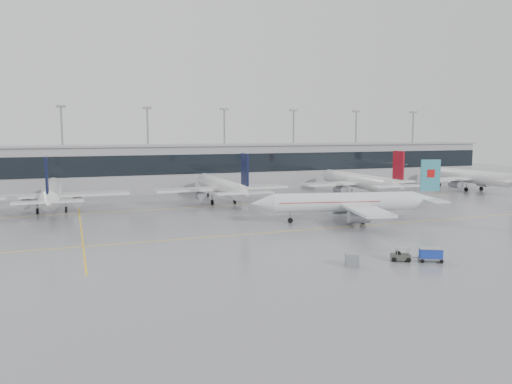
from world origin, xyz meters
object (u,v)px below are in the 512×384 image
object	(u,v)px
air_canada_jet	(351,202)
baggage_cart	(431,254)
gse_unit	(352,260)
baggage_tug	(400,256)

from	to	relation	value
air_canada_jet	baggage_cart	xyz separation A→B (m)	(-5.40, -27.47, -2.41)
gse_unit	air_canada_jet	bearing A→B (deg)	82.09
air_canada_jet	gse_unit	bearing A→B (deg)	71.61
baggage_tug	baggage_cart	world-z (taller)	baggage_cart
air_canada_jet	baggage_tug	xyz separation A→B (m)	(-8.61, -25.85, -2.83)
air_canada_jet	baggage_tug	bearing A→B (deg)	84.11
air_canada_jet	baggage_tug	world-z (taller)	air_canada_jet
air_canada_jet	gse_unit	world-z (taller)	air_canada_jet
air_canada_jet	baggage_tug	distance (m)	27.40
air_canada_jet	baggage_cart	bearing A→B (deg)	91.42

